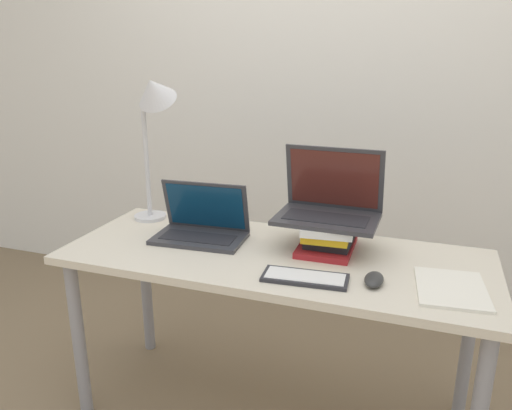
% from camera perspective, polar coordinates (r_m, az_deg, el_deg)
% --- Properties ---
extents(wall_back, '(8.00, 0.05, 2.70)m').
position_cam_1_polar(wall_back, '(2.73, 9.14, 15.52)').
color(wall_back, silver).
rests_on(wall_back, ground_plane).
extents(desk, '(1.56, 0.62, 0.71)m').
position_cam_1_polar(desk, '(1.88, 2.03, -7.86)').
color(desk, beige).
rests_on(desk, ground_plane).
extents(laptop_left, '(0.37, 0.24, 0.22)m').
position_cam_1_polar(laptop_left, '(1.99, -6.25, -2.53)').
color(laptop_left, '#333338').
rests_on(laptop_left, desk).
extents(book_stack, '(0.21, 0.28, 0.11)m').
position_cam_1_polar(book_stack, '(1.89, 8.31, -3.34)').
color(book_stack, maroon).
rests_on(book_stack, desk).
extents(laptop_on_books, '(0.38, 0.26, 0.26)m').
position_cam_1_polar(laptop_on_books, '(1.87, 8.36, 0.01)').
color(laptop_on_books, '#333338').
rests_on(laptop_on_books, book_stack).
extents(wireless_keyboard, '(0.29, 0.14, 0.01)m').
position_cam_1_polar(wireless_keyboard, '(1.65, 5.63, -8.26)').
color(wireless_keyboard, '#28282D').
rests_on(wireless_keyboard, desk).
extents(mouse, '(0.06, 0.11, 0.03)m').
position_cam_1_polar(mouse, '(1.66, 13.34, -8.28)').
color(mouse, '#2D2D2D').
rests_on(mouse, desk).
extents(notepad, '(0.23, 0.29, 0.01)m').
position_cam_1_polar(notepad, '(1.69, 21.42, -8.88)').
color(notepad, white).
rests_on(notepad, desk).
extents(desk_lamp, '(0.23, 0.20, 0.65)m').
position_cam_1_polar(desk_lamp, '(2.11, -11.70, 10.77)').
color(desk_lamp, silver).
rests_on(desk_lamp, desk).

